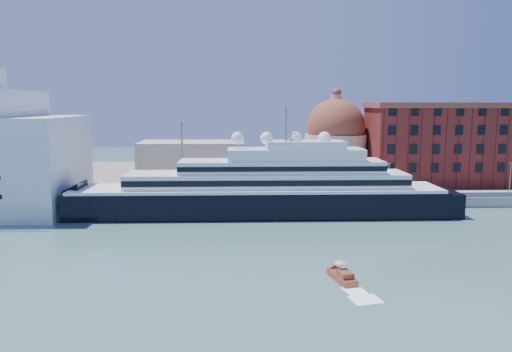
{
  "coord_description": "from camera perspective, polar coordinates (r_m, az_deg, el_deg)",
  "views": [
    {
      "loc": [
        -6.13,
        -87.32,
        25.11
      ],
      "look_at": [
        -2.64,
        18.0,
        9.65
      ],
      "focal_mm": 35.0,
      "sensor_mm": 36.0,
      "label": 1
    }
  ],
  "objects": [
    {
      "name": "superyacht",
      "position": [
        112.16,
        -1.22,
        -2.05
      ],
      "size": [
        94.63,
        13.12,
        28.28
      ],
      "color": "black",
      "rests_on": "ground"
    },
    {
      "name": "ground",
      "position": [
        91.07,
        2.05,
        -7.67
      ],
      "size": [
        400.0,
        400.0,
        0.0
      ],
      "primitive_type": "plane",
      "color": "#3C6967",
      "rests_on": "ground"
    },
    {
      "name": "land",
      "position": [
        164.22,
        0.26,
        -0.1
      ],
      "size": [
        260.0,
        72.0,
        2.0
      ],
      "primitive_type": "cube",
      "color": "slate",
      "rests_on": "ground"
    },
    {
      "name": "quay_fence",
      "position": [
        119.04,
        1.09,
        -2.31
      ],
      "size": [
        180.0,
        0.1,
        1.2
      ],
      "primitive_type": "cube",
      "color": "slate",
      "rests_on": "quay"
    },
    {
      "name": "lamp_posts",
      "position": [
        120.74,
        -4.99,
        1.05
      ],
      "size": [
        120.8,
        2.4,
        18.0
      ],
      "color": "slate",
      "rests_on": "quay"
    },
    {
      "name": "service_barge",
      "position": [
        117.03,
        -21.6,
        -4.28
      ],
      "size": [
        11.61,
        6.0,
        2.49
      ],
      "rotation": [
        0.0,
        0.0,
        0.22
      ],
      "color": "white",
      "rests_on": "ground"
    },
    {
      "name": "church",
      "position": [
        146.27,
        3.02,
        2.76
      ],
      "size": [
        66.0,
        18.0,
        25.5
      ],
      "color": "beige",
      "rests_on": "land"
    },
    {
      "name": "quay",
      "position": [
        123.8,
        0.98,
        -2.77
      ],
      "size": [
        180.0,
        10.0,
        2.5
      ],
      "primitive_type": "cube",
      "color": "gray",
      "rests_on": "ground"
    },
    {
      "name": "water_taxi",
      "position": [
        73.43,
        9.83,
        -11.18
      ],
      "size": [
        3.46,
        6.63,
        3.0
      ],
      "rotation": [
        0.0,
        0.0,
        0.23
      ],
      "color": "maroon",
      "rests_on": "ground"
    },
    {
      "name": "warehouse",
      "position": [
        151.39,
        20.73,
        3.52
      ],
      "size": [
        43.0,
        19.0,
        23.25
      ],
      "color": "maroon",
      "rests_on": "land"
    }
  ]
}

